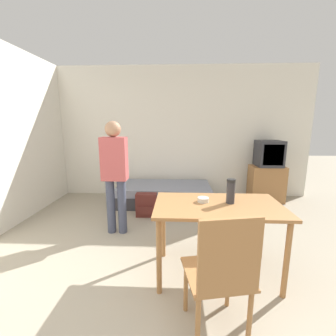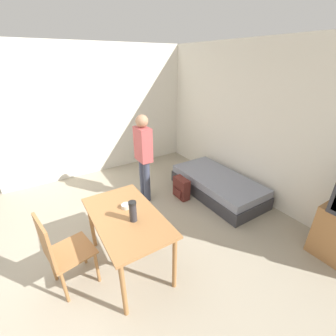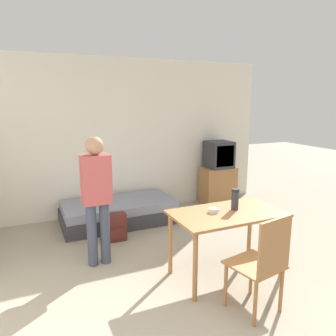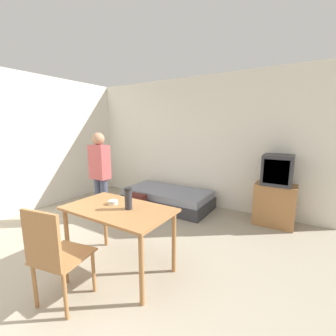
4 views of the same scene
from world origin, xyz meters
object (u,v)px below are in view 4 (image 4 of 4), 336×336
Objects in this scene: backpack at (138,204)px; dining_table at (119,216)px; daybed at (167,198)px; tv at (276,192)px; thermos_flask at (128,197)px; wooden_chair at (54,253)px; mate_bowl at (113,202)px; person_standing at (100,171)px.

dining_table is at bearing -57.32° from backpack.
tv reaches higher than daybed.
daybed is at bearing 110.84° from thermos_flask.
wooden_chair is (0.57, -2.85, 0.37)m from daybed.
thermos_flask is at bearing -4.83° from mate_bowl.
tv is 4.99× the size of thermos_flask.
mate_bowl is at bearing 93.56° from wooden_chair.
daybed is 1.47× the size of dining_table.
person_standing is 0.98m from backpack.
mate_bowl is (-0.14, 0.06, 0.12)m from dining_table.
daybed is 2.33m from thermos_flask.
daybed is 1.50× the size of tv.
dining_table is 0.75m from wooden_chair.
thermos_flask reaches higher than backpack.
person_standing is at bearing 126.32° from wooden_chair.
mate_bowl reaches higher than backpack.
person_standing reaches higher than dining_table.
wooden_chair reaches higher than dining_table.
thermos_flask reaches higher than mate_bowl.
backpack is (0.34, 0.58, -0.72)m from person_standing.
mate_bowl is 1.70m from backpack.
mate_bowl reaches higher than dining_table.
mate_bowl is at bearing 175.17° from thermos_flask.
daybed is 2.20m from mate_bowl.
person_standing is at bearing -115.70° from daybed.
backpack is at bearing 110.95° from wooden_chair.
mate_bowl is (-1.52, -2.26, 0.21)m from tv.
daybed is at bearing -174.08° from tv.
person_standing reaches higher than thermos_flask.
wooden_chair reaches higher than backpack.
tv is at bearing 59.36° from dining_table.
daybed is 16.02× the size of mate_bowl.
dining_table is 5.10× the size of thermos_flask.
daybed is at bearing 101.39° from wooden_chair.
backpack is (-0.93, 1.44, -0.47)m from dining_table.
wooden_chair is 2.36m from backpack.
dining_table is (0.67, -2.11, 0.49)m from daybed.
thermos_flask reaches higher than wooden_chair.
wooden_chair reaches higher than daybed.
dining_table is 0.79× the size of person_standing.
dining_table reaches higher than daybed.
thermos_flask is 0.61× the size of backpack.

